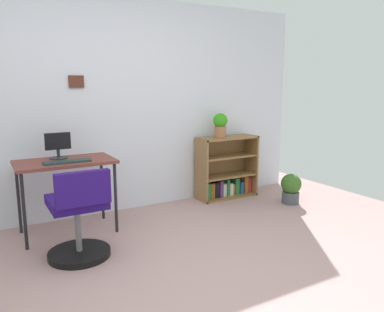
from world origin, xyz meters
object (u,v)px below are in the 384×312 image
object	(u,v)px
keyboard	(68,162)
potted_plant_floor	(291,188)
desk	(65,167)
office_chair	(79,219)
monitor	(58,146)
bookshelf_low	(225,171)
potted_plant_on_shelf	(220,124)

from	to	relation	value
keyboard	potted_plant_floor	world-z (taller)	keyboard
desk	office_chair	distance (m)	0.71
monitor	potted_plant_floor	size ratio (longest dim) A/B	0.69
bookshelf_low	potted_plant_on_shelf	distance (m)	0.63
keyboard	potted_plant_floor	xyz separation A→B (m)	(2.57, -0.27, -0.54)
desk	keyboard	bearing A→B (deg)	-90.33
desk	potted_plant_on_shelf	size ratio (longest dim) A/B	2.99
potted_plant_floor	potted_plant_on_shelf	bearing A→B (deg)	137.33
monitor	potted_plant_on_shelf	xyz separation A→B (m)	(1.95, 0.09, 0.10)
monitor	potted_plant_on_shelf	distance (m)	1.96
keyboard	desk	bearing A→B (deg)	89.67
monitor	potted_plant_floor	world-z (taller)	monitor
office_chair	potted_plant_on_shelf	world-z (taller)	potted_plant_on_shelf
monitor	keyboard	world-z (taller)	monitor
office_chair	potted_plant_on_shelf	size ratio (longest dim) A/B	2.60
keyboard	potted_plant_floor	bearing A→B (deg)	-5.95
keyboard	potted_plant_on_shelf	bearing A→B (deg)	9.73
potted_plant_on_shelf	monitor	bearing A→B (deg)	-177.27
desk	keyboard	distance (m)	0.15
bookshelf_low	potted_plant_on_shelf	xyz separation A→B (m)	(-0.12, -0.05, 0.61)
potted_plant_on_shelf	desk	bearing A→B (deg)	-173.88
keyboard	potted_plant_on_shelf	world-z (taller)	potted_plant_on_shelf
monitor	potted_plant_on_shelf	size ratio (longest dim) A/B	0.84
office_chair	potted_plant_floor	distance (m)	2.63
keyboard	bookshelf_low	distance (m)	2.11
bookshelf_low	potted_plant_floor	world-z (taller)	bookshelf_low
potted_plant_on_shelf	potted_plant_floor	xyz separation A→B (m)	(0.65, -0.60, -0.76)
monitor	bookshelf_low	bearing A→B (deg)	3.99
office_chair	potted_plant_floor	bearing A→B (deg)	5.45
office_chair	monitor	bearing A→B (deg)	89.33
office_chair	bookshelf_low	world-z (taller)	office_chair
keyboard	office_chair	xyz separation A→B (m)	(-0.04, -0.52, -0.39)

